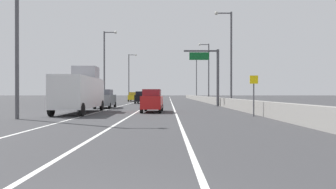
{
  "coord_description": "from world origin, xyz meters",
  "views": [
    {
      "loc": [
        0.84,
        -2.83,
        1.69
      ],
      "look_at": [
        0.91,
        42.4,
        1.5
      ],
      "focal_mm": 28.69,
      "sensor_mm": 36.0,
      "label": 1
    }
  ],
  "objects_px": {
    "lamp_post_right_second": "(229,53)",
    "car_blue_2": "(142,96)",
    "lamp_post_left_far": "(129,74)",
    "lamp_post_left_near": "(20,19)",
    "box_truck": "(80,91)",
    "car_yellow_3": "(133,97)",
    "speed_advisory_sign": "(253,92)",
    "lamp_post_right_fourth": "(195,76)",
    "lamp_post_right_third": "(207,69)",
    "car_gray_1": "(105,99)",
    "lamp_post_left_mid": "(105,63)",
    "overhead_sign_gantry": "(212,70)",
    "car_black_5": "(141,97)",
    "car_red_4": "(152,101)",
    "car_silver_0": "(149,96)"
  },
  "relations": [
    {
      "from": "lamp_post_right_second",
      "to": "car_blue_2",
      "type": "bearing_deg",
      "value": 108.65
    },
    {
      "from": "lamp_post_right_second",
      "to": "lamp_post_left_far",
      "type": "bearing_deg",
      "value": 115.9
    },
    {
      "from": "lamp_post_left_near",
      "to": "car_blue_2",
      "type": "bearing_deg",
      "value": 87.63
    },
    {
      "from": "box_truck",
      "to": "car_blue_2",
      "type": "bearing_deg",
      "value": 89.69
    },
    {
      "from": "car_yellow_3",
      "to": "speed_advisory_sign",
      "type": "bearing_deg",
      "value": -70.04
    },
    {
      "from": "speed_advisory_sign",
      "to": "lamp_post_right_fourth",
      "type": "bearing_deg",
      "value": 88.61
    },
    {
      "from": "speed_advisory_sign",
      "to": "car_blue_2",
      "type": "bearing_deg",
      "value": 103.59
    },
    {
      "from": "lamp_post_right_third",
      "to": "lamp_post_left_near",
      "type": "bearing_deg",
      "value": -116.29
    },
    {
      "from": "lamp_post_left_far",
      "to": "car_blue_2",
      "type": "relative_size",
      "value": 2.87
    },
    {
      "from": "speed_advisory_sign",
      "to": "car_gray_1",
      "type": "xyz_separation_m",
      "value": [
        -13.53,
        11.25,
        -0.7
      ]
    },
    {
      "from": "lamp_post_left_mid",
      "to": "lamp_post_left_far",
      "type": "bearing_deg",
      "value": 89.4
    },
    {
      "from": "overhead_sign_gantry",
      "to": "lamp_post_right_third",
      "type": "relative_size",
      "value": 0.65
    },
    {
      "from": "lamp_post_left_far",
      "to": "box_truck",
      "type": "relative_size",
      "value": 1.42
    },
    {
      "from": "speed_advisory_sign",
      "to": "car_black_5",
      "type": "distance_m",
      "value": 28.13
    },
    {
      "from": "car_gray_1",
      "to": "box_truck",
      "type": "xyz_separation_m",
      "value": [
        -0.32,
        -7.74,
        0.84
      ]
    },
    {
      "from": "car_red_4",
      "to": "lamp_post_right_third",
      "type": "bearing_deg",
      "value": 72.17
    },
    {
      "from": "speed_advisory_sign",
      "to": "car_black_5",
      "type": "bearing_deg",
      "value": 112.73
    },
    {
      "from": "overhead_sign_gantry",
      "to": "lamp_post_right_third",
      "type": "bearing_deg",
      "value": 83.59
    },
    {
      "from": "speed_advisory_sign",
      "to": "car_yellow_3",
      "type": "height_order",
      "value": "speed_advisory_sign"
    },
    {
      "from": "lamp_post_right_third",
      "to": "lamp_post_left_far",
      "type": "height_order",
      "value": "same"
    },
    {
      "from": "car_yellow_3",
      "to": "car_red_4",
      "type": "relative_size",
      "value": 1.11
    },
    {
      "from": "car_yellow_3",
      "to": "lamp_post_right_second",
      "type": "bearing_deg",
      "value": -59.39
    },
    {
      "from": "lamp_post_right_fourth",
      "to": "lamp_post_left_near",
      "type": "distance_m",
      "value": 58.76
    },
    {
      "from": "lamp_post_left_near",
      "to": "car_gray_1",
      "type": "relative_size",
      "value": 2.56
    },
    {
      "from": "lamp_post_right_fourth",
      "to": "lamp_post_left_mid",
      "type": "xyz_separation_m",
      "value": [
        -17.47,
        -31.3,
        0.0
      ]
    },
    {
      "from": "car_silver_0",
      "to": "car_yellow_3",
      "type": "distance_m",
      "value": 3.64
    },
    {
      "from": "lamp_post_right_third",
      "to": "car_black_5",
      "type": "xyz_separation_m",
      "value": [
        -12.4,
        -7.45,
        -5.55
      ]
    },
    {
      "from": "lamp_post_right_second",
      "to": "car_red_4",
      "type": "height_order",
      "value": "lamp_post_right_second"
    },
    {
      "from": "lamp_post_right_fourth",
      "to": "lamp_post_left_mid",
      "type": "distance_m",
      "value": 35.84
    },
    {
      "from": "lamp_post_left_near",
      "to": "box_truck",
      "type": "distance_m",
      "value": 7.56
    },
    {
      "from": "overhead_sign_gantry",
      "to": "lamp_post_right_second",
      "type": "height_order",
      "value": "lamp_post_right_second"
    },
    {
      "from": "lamp_post_right_fourth",
      "to": "car_yellow_3",
      "type": "xyz_separation_m",
      "value": [
        -14.97,
        -16.49,
        -5.58
      ]
    },
    {
      "from": "lamp_post_right_third",
      "to": "lamp_post_left_mid",
      "type": "relative_size",
      "value": 1.0
    },
    {
      "from": "car_blue_2",
      "to": "car_red_4",
      "type": "distance_m",
      "value": 51.83
    },
    {
      "from": "lamp_post_right_second",
      "to": "car_black_5",
      "type": "relative_size",
      "value": 2.52
    },
    {
      "from": "lamp_post_left_far",
      "to": "car_silver_0",
      "type": "xyz_separation_m",
      "value": [
        5.55,
        -8.54,
        -5.49
      ]
    },
    {
      "from": "car_blue_2",
      "to": "car_red_4",
      "type": "xyz_separation_m",
      "value": [
        5.85,
        -51.5,
        -0.0
      ]
    },
    {
      "from": "lamp_post_right_fourth",
      "to": "car_red_4",
      "type": "distance_m",
      "value": 50.6
    },
    {
      "from": "overhead_sign_gantry",
      "to": "lamp_post_left_far",
      "type": "distance_m",
      "value": 35.51
    },
    {
      "from": "lamp_post_left_far",
      "to": "car_silver_0",
      "type": "bearing_deg",
      "value": -56.97
    },
    {
      "from": "lamp_post_right_third",
      "to": "lamp_post_right_fourth",
      "type": "distance_m",
      "value": 20.72
    },
    {
      "from": "car_gray_1",
      "to": "car_yellow_3",
      "type": "xyz_separation_m",
      "value": [
        -0.13,
        26.36,
        -0.08
      ]
    },
    {
      "from": "lamp_post_right_second",
      "to": "car_gray_1",
      "type": "height_order",
      "value": "lamp_post_right_second"
    },
    {
      "from": "overhead_sign_gantry",
      "to": "car_red_4",
      "type": "bearing_deg",
      "value": -123.15
    },
    {
      "from": "lamp_post_left_far",
      "to": "lamp_post_right_second",
      "type": "bearing_deg",
      "value": -64.1
    },
    {
      "from": "car_gray_1",
      "to": "car_blue_2",
      "type": "relative_size",
      "value": 1.12
    },
    {
      "from": "lamp_post_right_second",
      "to": "lamp_post_left_far",
      "type": "distance_m",
      "value": 38.92
    },
    {
      "from": "overhead_sign_gantry",
      "to": "car_red_4",
      "type": "relative_size",
      "value": 1.82
    },
    {
      "from": "speed_advisory_sign",
      "to": "car_silver_0",
      "type": "distance_m",
      "value": 40.48
    },
    {
      "from": "overhead_sign_gantry",
      "to": "lamp_post_right_fourth",
      "type": "relative_size",
      "value": 0.65
    }
  ]
}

